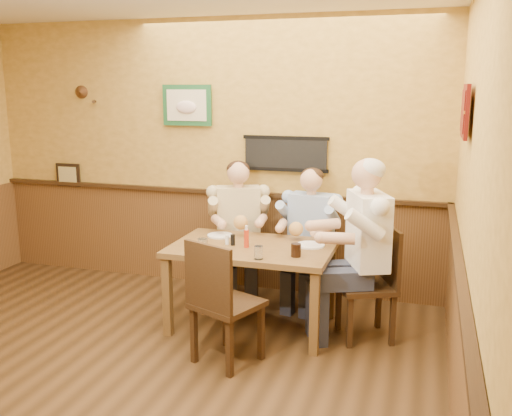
{
  "coord_description": "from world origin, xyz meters",
  "views": [
    {
      "loc": [
        2.25,
        -3.08,
        2.12
      ],
      "look_at": [
        0.86,
        1.45,
        1.1
      ],
      "focal_mm": 40.0,
      "sensor_mm": 36.0,
      "label": 1
    }
  ],
  "objects_px": {
    "diner_tan_shirt": "(238,237)",
    "salt_shaker": "(227,240)",
    "water_glass_left": "(203,246)",
    "cola_tumbler": "(296,250)",
    "diner_blue_polo": "(311,244)",
    "pepper_shaker": "(233,240)",
    "chair_back_left": "(239,255)",
    "chair_back_right": "(311,262)",
    "hot_sauce_bottle": "(246,238)",
    "water_glass_mid": "(259,253)",
    "chair_near_side": "(227,301)",
    "chair_right_end": "(366,283)",
    "diner_white_elder": "(367,260)",
    "dining_table": "(252,256)"
  },
  "relations": [
    {
      "from": "diner_white_elder",
      "to": "pepper_shaker",
      "type": "relative_size",
      "value": 14.27
    },
    {
      "from": "chair_back_right",
      "to": "chair_near_side",
      "type": "height_order",
      "value": "chair_near_side"
    },
    {
      "from": "chair_back_left",
      "to": "diner_white_elder",
      "type": "height_order",
      "value": "diner_white_elder"
    },
    {
      "from": "chair_back_left",
      "to": "chair_back_right",
      "type": "bearing_deg",
      "value": -19.61
    },
    {
      "from": "water_glass_mid",
      "to": "salt_shaker",
      "type": "bearing_deg",
      "value": 139.48
    },
    {
      "from": "chair_back_left",
      "to": "cola_tumbler",
      "type": "distance_m",
      "value": 1.25
    },
    {
      "from": "chair_back_right",
      "to": "diner_blue_polo",
      "type": "height_order",
      "value": "diner_blue_polo"
    },
    {
      "from": "water_glass_left",
      "to": "chair_near_side",
      "type": "bearing_deg",
      "value": -45.66
    },
    {
      "from": "chair_right_end",
      "to": "cola_tumbler",
      "type": "bearing_deg",
      "value": -87.61
    },
    {
      "from": "chair_back_left",
      "to": "hot_sauce_bottle",
      "type": "relative_size",
      "value": 5.04
    },
    {
      "from": "cola_tumbler",
      "to": "chair_right_end",
      "type": "bearing_deg",
      "value": 25.82
    },
    {
      "from": "dining_table",
      "to": "water_glass_left",
      "type": "height_order",
      "value": "water_glass_left"
    },
    {
      "from": "dining_table",
      "to": "diner_blue_polo",
      "type": "height_order",
      "value": "diner_blue_polo"
    },
    {
      "from": "water_glass_left",
      "to": "diner_blue_polo",
      "type": "bearing_deg",
      "value": 55.98
    },
    {
      "from": "chair_back_right",
      "to": "hot_sauce_bottle",
      "type": "bearing_deg",
      "value": -109.81
    },
    {
      "from": "salt_shaker",
      "to": "dining_table",
      "type": "bearing_deg",
      "value": 7.22
    },
    {
      "from": "dining_table",
      "to": "diner_blue_polo",
      "type": "distance_m",
      "value": 0.8
    },
    {
      "from": "salt_shaker",
      "to": "chair_right_end",
      "type": "bearing_deg",
      "value": 4.11
    },
    {
      "from": "chair_back_left",
      "to": "water_glass_left",
      "type": "height_order",
      "value": "chair_back_left"
    },
    {
      "from": "chair_near_side",
      "to": "diner_white_elder",
      "type": "xyz_separation_m",
      "value": [
        0.97,
        0.74,
        0.2
      ]
    },
    {
      "from": "dining_table",
      "to": "chair_back_right",
      "type": "relative_size",
      "value": 1.64
    },
    {
      "from": "diner_blue_polo",
      "to": "pepper_shaker",
      "type": "height_order",
      "value": "diner_blue_polo"
    },
    {
      "from": "chair_back_left",
      "to": "chair_near_side",
      "type": "relative_size",
      "value": 0.89
    },
    {
      "from": "water_glass_mid",
      "to": "chair_near_side",
      "type": "bearing_deg",
      "value": -115.3
    },
    {
      "from": "chair_back_right",
      "to": "diner_blue_polo",
      "type": "xyz_separation_m",
      "value": [
        0.0,
        0.0,
        0.18
      ]
    },
    {
      "from": "diner_tan_shirt",
      "to": "salt_shaker",
      "type": "bearing_deg",
      "value": -100.87
    },
    {
      "from": "chair_right_end",
      "to": "hot_sauce_bottle",
      "type": "bearing_deg",
      "value": -106.38
    },
    {
      "from": "diner_tan_shirt",
      "to": "cola_tumbler",
      "type": "distance_m",
      "value": 1.21
    },
    {
      "from": "water_glass_mid",
      "to": "pepper_shaker",
      "type": "height_order",
      "value": "water_glass_mid"
    },
    {
      "from": "diner_blue_polo",
      "to": "salt_shaker",
      "type": "relative_size",
      "value": 14.15
    },
    {
      "from": "chair_back_left",
      "to": "diner_tan_shirt",
      "type": "xyz_separation_m",
      "value": [
        0.0,
        0.0,
        0.19
      ]
    },
    {
      "from": "water_glass_mid",
      "to": "diner_white_elder",
      "type": "bearing_deg",
      "value": 27.18
    },
    {
      "from": "water_glass_left",
      "to": "chair_right_end",
      "type": "bearing_deg",
      "value": 16.75
    },
    {
      "from": "chair_right_end",
      "to": "water_glass_mid",
      "type": "relative_size",
      "value": 8.94
    },
    {
      "from": "chair_near_side",
      "to": "salt_shaker",
      "type": "bearing_deg",
      "value": -47.8
    },
    {
      "from": "water_glass_left",
      "to": "cola_tumbler",
      "type": "bearing_deg",
      "value": 9.66
    },
    {
      "from": "diner_blue_polo",
      "to": "water_glass_left",
      "type": "xyz_separation_m",
      "value": [
        -0.71,
        -1.04,
        0.2
      ]
    },
    {
      "from": "chair_back_right",
      "to": "chair_right_end",
      "type": "relative_size",
      "value": 0.88
    },
    {
      "from": "chair_back_left",
      "to": "chair_right_end",
      "type": "relative_size",
      "value": 0.91
    },
    {
      "from": "chair_back_right",
      "to": "chair_right_end",
      "type": "height_order",
      "value": "chair_right_end"
    },
    {
      "from": "chair_near_side",
      "to": "chair_back_right",
      "type": "bearing_deg",
      "value": -82.36
    },
    {
      "from": "water_glass_left",
      "to": "pepper_shaker",
      "type": "distance_m",
      "value": 0.34
    },
    {
      "from": "chair_back_right",
      "to": "water_glass_mid",
      "type": "xyz_separation_m",
      "value": [
        -0.21,
        -1.07,
        0.38
      ]
    },
    {
      "from": "pepper_shaker",
      "to": "salt_shaker",
      "type": "bearing_deg",
      "value": 170.56
    },
    {
      "from": "chair_back_left",
      "to": "diner_tan_shirt",
      "type": "distance_m",
      "value": 0.19
    },
    {
      "from": "chair_near_side",
      "to": "diner_tan_shirt",
      "type": "distance_m",
      "value": 1.42
    },
    {
      "from": "chair_right_end",
      "to": "diner_blue_polo",
      "type": "height_order",
      "value": "diner_blue_polo"
    },
    {
      "from": "chair_back_right",
      "to": "salt_shaker",
      "type": "distance_m",
      "value": 1.02
    },
    {
      "from": "diner_tan_shirt",
      "to": "salt_shaker",
      "type": "distance_m",
      "value": 0.74
    },
    {
      "from": "diner_tan_shirt",
      "to": "diner_blue_polo",
      "type": "bearing_deg",
      "value": -19.61
    }
  ]
}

